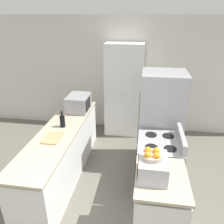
{
  "coord_description": "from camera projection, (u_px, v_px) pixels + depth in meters",
  "views": [
    {
      "loc": [
        0.52,
        -1.55,
        2.56
      ],
      "look_at": [
        0.0,
        1.85,
        1.05
      ],
      "focal_mm": 35.0,
      "sensor_mm": 36.0,
      "label": 1
    }
  ],
  "objects": [
    {
      "name": "stove",
      "position": [
        158.0,
        166.0,
        3.35
      ],
      "size": [
        0.66,
        0.73,
        1.05
      ],
      "color": "#9E9EA3",
      "rests_on": "ground_plane"
    },
    {
      "name": "fruit_bowl",
      "position": [
        152.0,
        155.0,
        2.39
      ],
      "size": [
        0.23,
        0.23,
        0.11
      ],
      "color": "#B2A893",
      "rests_on": "toaster_oven"
    },
    {
      "name": "wall_back",
      "position": [
        122.0,
        76.0,
        5.05
      ],
      "size": [
        7.0,
        0.06,
        2.6
      ],
      "color": "silver",
      "rests_on": "ground_plane"
    },
    {
      "name": "cutting_board",
      "position": [
        53.0,
        138.0,
        3.25
      ],
      "size": [
        0.25,
        0.35,
        0.02
      ],
      "color": "tan",
      "rests_on": "counter_left"
    },
    {
      "name": "pantry_cabinet",
      "position": [
        124.0,
        91.0,
        4.88
      ],
      "size": [
        0.82,
        0.52,
        2.06
      ],
      "color": "white",
      "rests_on": "ground_plane"
    },
    {
      "name": "toaster_oven",
      "position": [
        152.0,
        167.0,
        2.45
      ],
      "size": [
        0.33,
        0.41,
        0.24
      ],
      "color": "#B2B2B7",
      "rests_on": "counter_right"
    },
    {
      "name": "counter_left",
      "position": [
        63.0,
        153.0,
        3.71
      ],
      "size": [
        0.6,
        2.59,
        0.89
      ],
      "color": "silver",
      "rests_on": "ground_plane"
    },
    {
      "name": "wine_bottle",
      "position": [
        62.0,
        121.0,
        3.56
      ],
      "size": [
        0.08,
        0.08,
        0.27
      ],
      "color": "black",
      "rests_on": "counter_left"
    },
    {
      "name": "refrigerator",
      "position": [
        160.0,
        121.0,
        3.86
      ],
      "size": [
        0.76,
        0.7,
        1.74
      ],
      "color": "#A3A3A8",
      "rests_on": "ground_plane"
    },
    {
      "name": "microwave",
      "position": [
        79.0,
        103.0,
        4.18
      ],
      "size": [
        0.4,
        0.52,
        0.3
      ],
      "color": "#939399",
      "rests_on": "counter_left"
    },
    {
      "name": "counter_right",
      "position": [
        158.0,
        207.0,
        2.67
      ],
      "size": [
        0.6,
        0.77,
        0.89
      ],
      "color": "silver",
      "rests_on": "ground_plane"
    }
  ]
}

